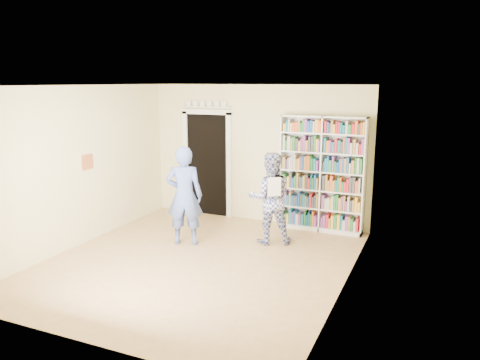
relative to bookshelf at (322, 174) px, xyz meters
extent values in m
plane|color=#A4784F|center=(-1.35, -2.34, -1.09)|extent=(5.00, 5.00, 0.00)
plane|color=white|center=(-1.35, -2.34, 1.61)|extent=(5.00, 5.00, 0.00)
plane|color=beige|center=(-1.35, 0.16, 0.26)|extent=(4.50, 0.00, 4.50)
plane|color=beige|center=(-3.60, -2.34, 0.26)|extent=(0.00, 5.00, 5.00)
plane|color=beige|center=(0.90, -2.34, 0.26)|extent=(0.00, 5.00, 5.00)
cube|color=white|center=(0.00, 0.00, -0.01)|extent=(1.56, 0.29, 2.15)
cube|color=white|center=(0.00, 0.00, -0.01)|extent=(0.02, 0.29, 2.15)
cube|color=black|center=(-2.45, 0.14, -0.04)|extent=(0.90, 0.03, 2.10)
cube|color=white|center=(-2.95, 0.12, -0.04)|extent=(0.10, 0.06, 2.20)
cube|color=white|center=(-1.95, 0.12, -0.04)|extent=(0.10, 0.06, 2.20)
cube|color=white|center=(-2.45, 0.12, 1.06)|extent=(1.10, 0.06, 0.10)
cube|color=white|center=(-2.45, 0.12, 1.16)|extent=(1.10, 0.08, 0.02)
cube|color=brown|center=(-3.58, -2.14, 0.31)|extent=(0.03, 0.25, 0.25)
imported|color=#5067B3|center=(-1.96, -1.67, -0.23)|extent=(0.72, 0.60, 1.70)
imported|color=navy|center=(-0.64, -1.04, -0.29)|extent=(0.96, 0.88, 1.59)
cube|color=white|center=(-0.48, -1.29, -0.02)|extent=(0.19, 0.13, 0.32)
camera|label=1|loc=(1.97, -8.37, 1.68)|focal=35.00mm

